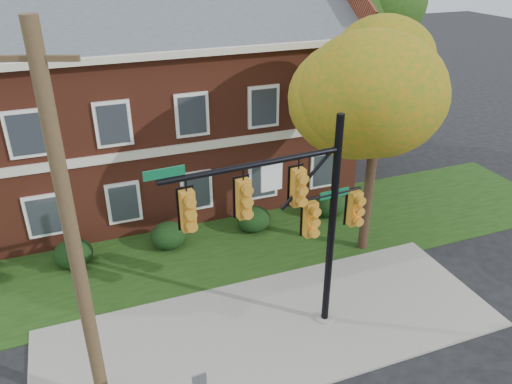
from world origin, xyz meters
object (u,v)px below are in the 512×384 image
object	(u,v)px
hedge_left	(73,254)
hedge_right	(254,219)
apartment_building	(135,87)
hedge_center	(169,235)
tree_near_right	(390,77)
utility_pole	(74,249)
traffic_signal	(295,212)
hedge_far_right	(330,205)

from	to	relation	value
hedge_left	hedge_right	size ratio (longest dim) A/B	1.00
apartment_building	hedge_center	distance (m)	6.89
hedge_left	tree_near_right	distance (m)	12.68
hedge_left	tree_near_right	xyz separation A→B (m)	(10.72, -2.83, 6.14)
hedge_center	hedge_right	bearing A→B (deg)	0.00
hedge_left	utility_pole	bearing A→B (deg)	-86.79
traffic_signal	hedge_right	bearing A→B (deg)	75.93
tree_near_right	traffic_signal	distance (m)	6.24
tree_near_right	apartment_building	bearing A→B (deg)	131.77
hedge_left	hedge_center	size ratio (longest dim) A/B	1.00
tree_near_right	traffic_signal	size ratio (longest dim) A/B	1.27
utility_pole	tree_near_right	bearing A→B (deg)	41.04
traffic_signal	utility_pole	distance (m)	5.66
traffic_signal	utility_pole	xyz separation A→B (m)	(-5.55, -0.83, 0.66)
apartment_building	tree_near_right	size ratio (longest dim) A/B	2.19
traffic_signal	tree_near_right	bearing A→B (deg)	29.43
apartment_building	tree_near_right	world-z (taller)	apartment_building
hedge_right	apartment_building	bearing A→B (deg)	123.67
tree_near_right	utility_pole	distance (m)	11.23
hedge_right	hedge_center	bearing A→B (deg)	180.00
hedge_left	traffic_signal	xyz separation A→B (m)	(5.94, -6.00, 3.68)
traffic_signal	utility_pole	world-z (taller)	utility_pole
hedge_far_right	tree_near_right	distance (m)	6.77
hedge_far_right	traffic_signal	world-z (taller)	traffic_signal
apartment_building	utility_pole	bearing A→B (deg)	-104.46
hedge_right	traffic_signal	size ratio (longest dim) A/B	0.21
hedge_left	hedge_center	distance (m)	3.50
hedge_far_right	utility_pole	world-z (taller)	utility_pole
apartment_building	utility_pole	size ratio (longest dim) A/B	1.96
apartment_building	hedge_center	world-z (taller)	apartment_building
hedge_right	utility_pole	world-z (taller)	utility_pole
tree_near_right	traffic_signal	world-z (taller)	tree_near_right
apartment_building	traffic_signal	size ratio (longest dim) A/B	2.78
hedge_far_right	hedge_center	bearing A→B (deg)	180.00
hedge_right	hedge_far_right	size ratio (longest dim) A/B	1.00
utility_pole	hedge_left	bearing A→B (deg)	113.13
apartment_building	hedge_center	xyz separation A→B (m)	(0.00, -5.25, -4.46)
apartment_building	hedge_right	xyz separation A→B (m)	(3.50, -5.25, -4.46)
hedge_center	tree_near_right	bearing A→B (deg)	-21.42
hedge_right	tree_near_right	size ratio (longest dim) A/B	0.16
traffic_signal	hedge_far_right	bearing A→B (deg)	48.71
hedge_left	utility_pole	size ratio (longest dim) A/B	0.15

